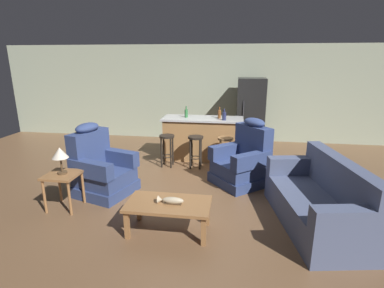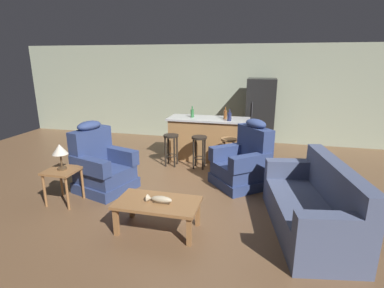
% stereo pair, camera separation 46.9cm
% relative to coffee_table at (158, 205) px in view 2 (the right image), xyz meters
% --- Properties ---
extents(ground_plane, '(12.00, 12.00, 0.00)m').
position_rel_coffee_table_xyz_m(ground_plane, '(0.09, 1.75, -0.36)').
color(ground_plane, brown).
extents(back_wall, '(12.00, 0.05, 2.60)m').
position_rel_coffee_table_xyz_m(back_wall, '(0.09, 4.88, 0.94)').
color(back_wall, '#9EA88E').
rests_on(back_wall, ground_plane).
extents(coffee_table, '(1.10, 0.60, 0.42)m').
position_rel_coffee_table_xyz_m(coffee_table, '(0.00, 0.00, 0.00)').
color(coffee_table, olive).
rests_on(coffee_table, ground_plane).
extents(fish_figurine, '(0.34, 0.10, 0.10)m').
position_rel_coffee_table_xyz_m(fish_figurine, '(0.03, -0.02, 0.10)').
color(fish_figurine, '#4C3823').
rests_on(fish_figurine, coffee_table).
extents(couch, '(1.16, 2.02, 0.94)m').
position_rel_coffee_table_xyz_m(couch, '(2.00, 0.47, -0.02)').
color(couch, '#4C5675').
rests_on(couch, ground_plane).
extents(recliner_near_lamp, '(1.05, 1.05, 1.20)m').
position_rel_coffee_table_xyz_m(recliner_near_lamp, '(-1.41, 1.02, 0.06)').
color(recliner_near_lamp, navy).
rests_on(recliner_near_lamp, ground_plane).
extents(recliner_near_island, '(1.18, 1.18, 1.20)m').
position_rel_coffee_table_xyz_m(recliner_near_island, '(0.99, 1.80, 0.06)').
color(recliner_near_island, navy).
rests_on(recliner_near_island, ground_plane).
extents(end_table, '(0.48, 0.48, 0.56)m').
position_rel_coffee_table_xyz_m(end_table, '(-1.73, 0.41, 0.10)').
color(end_table, olive).
rests_on(end_table, ground_plane).
extents(table_lamp, '(0.24, 0.24, 0.41)m').
position_rel_coffee_table_xyz_m(table_lamp, '(-1.72, 0.42, 0.50)').
color(table_lamp, '#4C3823').
rests_on(table_lamp, end_table).
extents(kitchen_island, '(1.80, 0.70, 0.95)m').
position_rel_coffee_table_xyz_m(kitchen_island, '(0.09, 3.10, 0.11)').
color(kitchen_island, '#9E7042').
rests_on(kitchen_island, ground_plane).
extents(bar_stool_left, '(0.32, 0.32, 0.68)m').
position_rel_coffee_table_xyz_m(bar_stool_left, '(-0.59, 2.47, 0.11)').
color(bar_stool_left, black).
rests_on(bar_stool_left, ground_plane).
extents(bar_stool_middle, '(0.32, 0.32, 0.68)m').
position_rel_coffee_table_xyz_m(bar_stool_middle, '(0.02, 2.47, 0.11)').
color(bar_stool_middle, black).
rests_on(bar_stool_middle, ground_plane).
extents(bar_stool_right, '(0.32, 0.32, 0.68)m').
position_rel_coffee_table_xyz_m(bar_stool_right, '(0.63, 2.47, 0.11)').
color(bar_stool_right, olive).
rests_on(bar_stool_right, ground_plane).
extents(refrigerator, '(0.70, 0.69, 1.76)m').
position_rel_coffee_table_xyz_m(refrigerator, '(1.19, 4.30, 0.52)').
color(refrigerator, black).
rests_on(refrigerator, ground_plane).
extents(bottle_tall_green, '(0.09, 0.09, 0.25)m').
position_rel_coffee_table_xyz_m(bottle_tall_green, '(0.57, 2.91, 0.68)').
color(bottle_tall_green, '#23284C').
rests_on(bottle_tall_green, kitchen_island).
extents(bottle_short_amber, '(0.07, 0.07, 0.25)m').
position_rel_coffee_table_xyz_m(bottle_short_amber, '(-0.29, 3.11, 0.68)').
color(bottle_short_amber, '#2D6B38').
rests_on(bottle_short_amber, kitchen_island).
extents(bottle_wine_dark, '(0.07, 0.07, 0.25)m').
position_rel_coffee_table_xyz_m(bottle_wine_dark, '(0.46, 3.13, 0.68)').
color(bottle_wine_dark, brown).
rests_on(bottle_wine_dark, kitchen_island).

